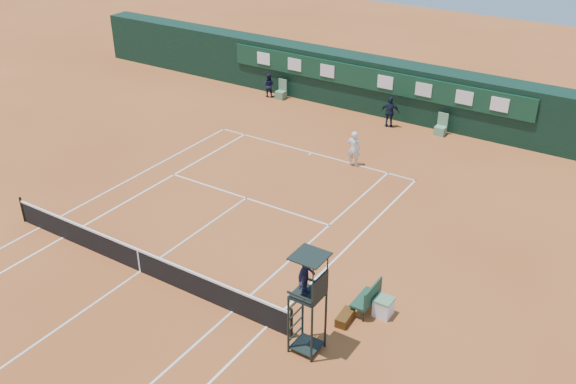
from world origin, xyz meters
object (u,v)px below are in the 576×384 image
object	(u,v)px
player	(354,148)
tennis_net	(139,260)
umpire_chair	(307,283)
cooler	(383,307)
player_bench	(369,297)

from	to	relation	value
player	tennis_net	bearing A→B (deg)	67.28
umpire_chair	cooler	world-z (taller)	umpire_chair
player_bench	player	xyz separation A→B (m)	(-5.47, 9.37, 0.27)
umpire_chair	cooler	bearing A→B (deg)	65.05
umpire_chair	player	bearing A→B (deg)	111.46
cooler	player	size ratio (longest dim) A/B	0.37
cooler	player	distance (m)	11.03
player_bench	player	bearing A→B (deg)	120.26
player_bench	cooler	xyz separation A→B (m)	(0.50, 0.10, -0.27)
player_bench	tennis_net	bearing A→B (deg)	-162.85
umpire_chair	player	world-z (taller)	umpire_chair
player_bench	cooler	bearing A→B (deg)	11.90
tennis_net	umpire_chair	world-z (taller)	umpire_chair
tennis_net	player_bench	xyz separation A→B (m)	(7.82, 2.41, 0.09)
tennis_net	cooler	size ratio (longest dim) A/B	20.00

